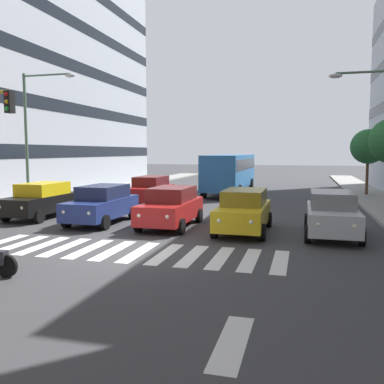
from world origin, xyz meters
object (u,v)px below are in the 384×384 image
Objects in this scene: bus_behind_traffic at (230,170)px; street_tree_3 at (368,147)px; car_3 at (102,204)px; car_4 at (42,200)px; car_1 at (244,210)px; car_0 at (332,213)px; car_2 at (171,206)px; street_lamp_right at (34,126)px; car_row2_0 at (150,190)px.

street_tree_3 is at bearing -177.58° from bus_behind_traffic.
car_3 is at bearing 48.99° from street_tree_3.
car_3 is 20.46m from street_tree_3.
car_4 is 0.94× the size of street_tree_3.
bus_behind_traffic reaches higher than car_1.
bus_behind_traffic is at bearing -102.60° from car_3.
car_0 is 1.00× the size of car_1.
car_2 is 0.94× the size of street_tree_3.
street_tree_3 reaches higher than car_3.
car_3 is 0.60× the size of street_lamp_right.
car_4 is 22.56m from street_tree_3.
car_1 is 1.00× the size of car_2.
car_3 is 0.42× the size of bus_behind_traffic.
bus_behind_traffic is at bearing -90.00° from car_2.
bus_behind_traffic is (6.61, -15.22, 0.97)m from car_0.
car_1 is at bearing 173.63° from car_2.
car_4 is at bearing 63.95° from bus_behind_traffic.
car_2 is 1.00× the size of car_3.
street_tree_3 reaches higher than car_0.
car_4 is 4.96m from street_lamp_right.
car_1 and car_3 have the same top height.
car_row2_0 is at bearing -86.98° from car_3.
car_2 is 6.99m from car_4.
car_3 is 15.28m from bus_behind_traffic.
car_2 is at bearing 160.83° from street_lamp_right.
street_lamp_right is (9.00, -3.13, 3.81)m from car_2.
bus_behind_traffic reaches higher than car_2.
car_0 and car_2 have the same top height.
car_0 is at bearing 113.47° from bus_behind_traffic.
bus_behind_traffic reaches higher than car_row2_0.
street_lamp_right reaches higher than car_2.
street_lamp_right reaches higher than car_row2_0.
car_2 and car_row2_0 have the same top height.
car_row2_0 is at bearing -142.72° from street_lamp_right.
car_3 is (9.94, -0.34, 0.00)m from car_0.
car_1 and car_row2_0 have the same top height.
car_4 is at bearing 63.28° from car_row2_0.
street_lamp_right reaches higher than car_4.
car_3 is 0.94× the size of street_tree_3.
street_tree_3 is at bearing -113.30° from car_1.
street_tree_3 is (-3.37, -15.65, 2.73)m from car_0.
street_lamp_right is at bearing 52.67° from bus_behind_traffic.
car_2 is at bearing 179.14° from car_3.
car_1 is 10.23m from car_4.
street_tree_3 is at bearing -139.14° from car_4.
bus_behind_traffic is (3.22, -15.29, 0.97)m from car_1.
car_1 and car_2 have the same top height.
car_3 is at bearing 77.40° from bus_behind_traffic.
car_1 is at bearing 66.70° from street_tree_3.
car_2 is at bearing -6.37° from car_1.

